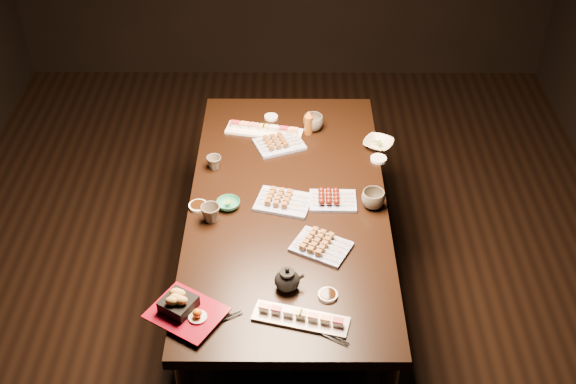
# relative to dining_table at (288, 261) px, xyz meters

# --- Properties ---
(ground) EXTENTS (5.00, 5.00, 0.00)m
(ground) POSITION_rel_dining_table_xyz_m (-0.04, 0.03, -0.38)
(ground) COLOR black
(ground) RESTS_ON ground
(dining_table) EXTENTS (1.22, 1.94, 0.75)m
(dining_table) POSITION_rel_dining_table_xyz_m (0.00, 0.00, 0.00)
(dining_table) COLOR black
(dining_table) RESTS_ON ground
(sushi_platter_near) EXTENTS (0.38, 0.19, 0.04)m
(sushi_platter_near) POSITION_rel_dining_table_xyz_m (0.05, -0.70, 0.40)
(sushi_platter_near) COLOR white
(sushi_platter_near) RESTS_ON dining_table
(sushi_platter_far) EXTENTS (0.41, 0.19, 0.05)m
(sushi_platter_far) POSITION_rel_dining_table_xyz_m (-0.13, 0.57, 0.40)
(sushi_platter_far) COLOR white
(sushi_platter_far) RESTS_ON dining_table
(yakitori_plate_center) EXTENTS (0.28, 0.23, 0.06)m
(yakitori_plate_center) POSITION_rel_dining_table_xyz_m (-0.02, -0.01, 0.41)
(yakitori_plate_center) COLOR #828EB6
(yakitori_plate_center) RESTS_ON dining_table
(yakitori_plate_right) EXTENTS (0.28, 0.26, 0.06)m
(yakitori_plate_right) POSITION_rel_dining_table_xyz_m (0.14, -0.30, 0.40)
(yakitori_plate_right) COLOR #828EB6
(yakitori_plate_right) RESTS_ON dining_table
(yakitori_plate_left) EXTENTS (0.28, 0.24, 0.06)m
(yakitori_plate_left) POSITION_rel_dining_table_xyz_m (-0.05, 0.45, 0.40)
(yakitori_plate_left) COLOR #828EB6
(yakitori_plate_left) RESTS_ON dining_table
(tsukune_plate) EXTENTS (0.21, 0.16, 0.05)m
(tsukune_plate) POSITION_rel_dining_table_xyz_m (0.20, 0.00, 0.40)
(tsukune_plate) COLOR #828EB6
(tsukune_plate) RESTS_ON dining_table
(edamame_bowl_green) EXTENTS (0.14, 0.14, 0.03)m
(edamame_bowl_green) POSITION_rel_dining_table_xyz_m (-0.27, -0.04, 0.39)
(edamame_bowl_green) COLOR #2A8062
(edamame_bowl_green) RESTS_ON dining_table
(edamame_bowl_cream) EXTENTS (0.19, 0.19, 0.04)m
(edamame_bowl_cream) POSITION_rel_dining_table_xyz_m (0.45, 0.44, 0.39)
(edamame_bowl_cream) COLOR beige
(edamame_bowl_cream) RESTS_ON dining_table
(tempura_tray) EXTENTS (0.34, 0.33, 0.10)m
(tempura_tray) POSITION_rel_dining_table_xyz_m (-0.38, -0.69, 0.42)
(tempura_tray) COLOR black
(tempura_tray) RESTS_ON dining_table
(teacup_near_left) EXTENTS (0.12, 0.12, 0.08)m
(teacup_near_left) POSITION_rel_dining_table_xyz_m (-0.34, -0.13, 0.41)
(teacup_near_left) COLOR #51493E
(teacup_near_left) RESTS_ON dining_table
(teacup_mid_right) EXTENTS (0.12, 0.12, 0.08)m
(teacup_mid_right) POSITION_rel_dining_table_xyz_m (0.38, -0.03, 0.42)
(teacup_mid_right) COLOR #51493E
(teacup_mid_right) RESTS_ON dining_table
(teacup_far_left) EXTENTS (0.09, 0.09, 0.07)m
(teacup_far_left) POSITION_rel_dining_table_xyz_m (-0.36, 0.26, 0.41)
(teacup_far_left) COLOR #51493E
(teacup_far_left) RESTS_ON dining_table
(teacup_far_right) EXTENTS (0.11, 0.11, 0.08)m
(teacup_far_right) POSITION_rel_dining_table_xyz_m (0.13, 0.60, 0.42)
(teacup_far_right) COLOR #51493E
(teacup_far_right) RESTS_ON dining_table
(teapot) EXTENTS (0.14, 0.14, 0.10)m
(teapot) POSITION_rel_dining_table_xyz_m (-0.00, -0.53, 0.43)
(teapot) COLOR black
(teapot) RESTS_ON dining_table
(condiment_bottle) EXTENTS (0.04, 0.04, 0.14)m
(condiment_bottle) POSITION_rel_dining_table_xyz_m (0.10, 0.56, 0.44)
(condiment_bottle) COLOR brown
(condiment_bottle) RESTS_ON dining_table
(sauce_dish_west) EXTENTS (0.11, 0.11, 0.02)m
(sauce_dish_west) POSITION_rel_dining_table_xyz_m (-0.41, -0.04, 0.38)
(sauce_dish_west) COLOR white
(sauce_dish_west) RESTS_ON dining_table
(sauce_dish_east) EXTENTS (0.09, 0.09, 0.01)m
(sauce_dish_east) POSITION_rel_dining_table_xyz_m (0.44, 0.33, 0.38)
(sauce_dish_east) COLOR white
(sauce_dish_east) RESTS_ON dining_table
(sauce_dish_se) EXTENTS (0.11, 0.11, 0.01)m
(sauce_dish_se) POSITION_rel_dining_table_xyz_m (0.16, -0.58, 0.38)
(sauce_dish_se) COLOR white
(sauce_dish_se) RESTS_ON dining_table
(sauce_dish_nw) EXTENTS (0.09, 0.09, 0.01)m
(sauce_dish_nw) POSITION_rel_dining_table_xyz_m (-0.09, 0.70, 0.38)
(sauce_dish_nw) COLOR white
(sauce_dish_nw) RESTS_ON dining_table
(chopsticks_near) EXTENTS (0.22, 0.14, 0.01)m
(chopsticks_near) POSITION_rel_dining_table_xyz_m (-0.28, -0.73, 0.38)
(chopsticks_near) COLOR black
(chopsticks_near) RESTS_ON dining_table
(chopsticks_se) EXTENTS (0.21, 0.13, 0.01)m
(chopsticks_se) POSITION_rel_dining_table_xyz_m (0.13, -0.77, 0.38)
(chopsticks_se) COLOR black
(chopsticks_se) RESTS_ON dining_table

